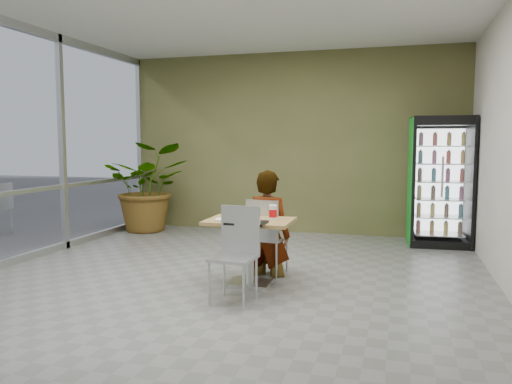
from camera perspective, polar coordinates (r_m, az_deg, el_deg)
ground at (r=5.81m, az=-3.60°, el=-10.43°), size 7.00×7.00×0.00m
room_envelope at (r=5.58m, az=-3.70°, el=5.57°), size 6.00×7.00×3.20m
storefront_frame at (r=7.18m, az=-26.96°, el=4.98°), size 0.10×7.00×3.20m
dining_table at (r=5.63m, az=-0.72°, el=-5.31°), size 0.96×0.68×0.75m
chair_far at (r=6.03m, az=1.07°, el=-4.48°), size 0.47×0.47×0.93m
chair_near at (r=5.12m, az=-2.19°, el=-6.14°), size 0.45×0.46×0.96m
seated_woman at (r=6.08m, az=1.31°, el=-4.92°), size 0.63×0.45×1.58m
pizza_plate at (r=5.66m, az=-0.79°, el=-2.89°), size 0.33×0.33×0.03m
soda_cup at (r=5.57m, az=1.94°, el=-2.37°), size 0.09×0.09×0.16m
napkin_stack at (r=5.53m, az=-3.84°, el=-3.17°), size 0.18×0.18×0.02m
cafeteria_tray at (r=5.30m, az=-1.10°, el=-3.53°), size 0.42×0.31×0.02m
beverage_fridge at (r=8.27m, az=20.29°, el=1.12°), size 0.96×0.76×2.01m
potted_plant at (r=9.28m, az=-12.17°, el=0.57°), size 1.81×1.70×1.61m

